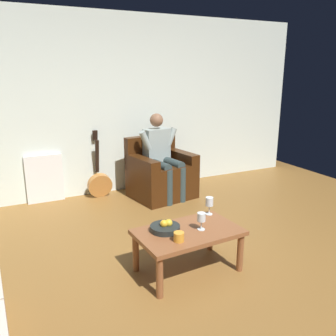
{
  "coord_description": "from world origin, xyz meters",
  "views": [
    {
      "loc": [
        1.71,
        2.27,
        1.8
      ],
      "look_at": [
        0.04,
        -1.18,
        0.75
      ],
      "focal_mm": 38.0,
      "sensor_mm": 36.0,
      "label": 1
    }
  ],
  "objects_px": {
    "person_seated": "(162,154)",
    "wine_glass_near": "(209,203)",
    "armchair": "(161,175)",
    "candle_jar": "(179,237)",
    "wine_glass_far": "(201,218)",
    "fruit_bowl": "(165,227)",
    "guitar": "(100,183)",
    "coffee_table": "(188,236)"
  },
  "relations": [
    {
      "from": "person_seated",
      "to": "wine_glass_near",
      "type": "distance_m",
      "value": 1.71
    },
    {
      "from": "armchair",
      "to": "candle_jar",
      "type": "height_order",
      "value": "armchair"
    },
    {
      "from": "wine_glass_far",
      "to": "fruit_bowl",
      "type": "height_order",
      "value": "wine_glass_far"
    },
    {
      "from": "guitar",
      "to": "candle_jar",
      "type": "distance_m",
      "value": 2.49
    },
    {
      "from": "coffee_table",
      "to": "person_seated",
      "type": "bearing_deg",
      "value": -108.12
    },
    {
      "from": "guitar",
      "to": "wine_glass_near",
      "type": "height_order",
      "value": "guitar"
    },
    {
      "from": "coffee_table",
      "to": "wine_glass_far",
      "type": "bearing_deg",
      "value": 162.27
    },
    {
      "from": "fruit_bowl",
      "to": "guitar",
      "type": "bearing_deg",
      "value": -89.99
    },
    {
      "from": "person_seated",
      "to": "candle_jar",
      "type": "distance_m",
      "value": 2.23
    },
    {
      "from": "guitar",
      "to": "wine_glass_far",
      "type": "xyz_separation_m",
      "value": [
        -0.3,
        2.37,
        0.3
      ]
    },
    {
      "from": "wine_glass_near",
      "to": "candle_jar",
      "type": "distance_m",
      "value": 0.67
    },
    {
      "from": "coffee_table",
      "to": "fruit_bowl",
      "type": "relative_size",
      "value": 3.59
    },
    {
      "from": "armchair",
      "to": "person_seated",
      "type": "xyz_separation_m",
      "value": [
        -0.01,
        0.04,
        0.33
      ]
    },
    {
      "from": "guitar",
      "to": "wine_glass_near",
      "type": "distance_m",
      "value": 2.2
    },
    {
      "from": "person_seated",
      "to": "guitar",
      "type": "distance_m",
      "value": 1.01
    },
    {
      "from": "coffee_table",
      "to": "guitar",
      "type": "height_order",
      "value": "guitar"
    },
    {
      "from": "armchair",
      "to": "coffee_table",
      "type": "height_order",
      "value": "armchair"
    },
    {
      "from": "armchair",
      "to": "wine_glass_far",
      "type": "height_order",
      "value": "armchair"
    },
    {
      "from": "armchair",
      "to": "coffee_table",
      "type": "bearing_deg",
      "value": 62.85
    },
    {
      "from": "wine_glass_near",
      "to": "wine_glass_far",
      "type": "xyz_separation_m",
      "value": [
        0.25,
        0.27,
        -0.01
      ]
    },
    {
      "from": "coffee_table",
      "to": "guitar",
      "type": "xyz_separation_m",
      "value": [
        0.19,
        -2.33,
        -0.13
      ]
    },
    {
      "from": "coffee_table",
      "to": "guitar",
      "type": "bearing_deg",
      "value": -85.32
    },
    {
      "from": "armchair",
      "to": "person_seated",
      "type": "bearing_deg",
      "value": 90.0
    },
    {
      "from": "person_seated",
      "to": "guitar",
      "type": "bearing_deg",
      "value": -36.07
    },
    {
      "from": "armchair",
      "to": "coffee_table",
      "type": "relative_size",
      "value": 0.96
    },
    {
      "from": "wine_glass_near",
      "to": "wine_glass_far",
      "type": "relative_size",
      "value": 1.12
    },
    {
      "from": "armchair",
      "to": "wine_glass_near",
      "type": "bearing_deg",
      "value": 72.04
    },
    {
      "from": "coffee_table",
      "to": "guitar",
      "type": "distance_m",
      "value": 2.35
    },
    {
      "from": "wine_glass_far",
      "to": "person_seated",
      "type": "bearing_deg",
      "value": -104.78
    },
    {
      "from": "wine_glass_far",
      "to": "fruit_bowl",
      "type": "bearing_deg",
      "value": -21.61
    },
    {
      "from": "guitar",
      "to": "coffee_table",
      "type": "bearing_deg",
      "value": 94.68
    },
    {
      "from": "person_seated",
      "to": "fruit_bowl",
      "type": "relative_size",
      "value": 4.48
    },
    {
      "from": "guitar",
      "to": "candle_jar",
      "type": "height_order",
      "value": "guitar"
    },
    {
      "from": "candle_jar",
      "to": "guitar",
      "type": "bearing_deg",
      "value": -89.61
    },
    {
      "from": "coffee_table",
      "to": "wine_glass_near",
      "type": "bearing_deg",
      "value": -147.42
    },
    {
      "from": "wine_glass_far",
      "to": "wine_glass_near",
      "type": "bearing_deg",
      "value": -133.27
    },
    {
      "from": "person_seated",
      "to": "guitar",
      "type": "height_order",
      "value": "person_seated"
    },
    {
      "from": "coffee_table",
      "to": "candle_jar",
      "type": "relative_size",
      "value": 10.77
    },
    {
      "from": "armchair",
      "to": "fruit_bowl",
      "type": "relative_size",
      "value": 3.46
    },
    {
      "from": "fruit_bowl",
      "to": "wine_glass_far",
      "type": "bearing_deg",
      "value": 158.39
    },
    {
      "from": "person_seated",
      "to": "coffee_table",
      "type": "relative_size",
      "value": 1.25
    },
    {
      "from": "guitar",
      "to": "wine_glass_near",
      "type": "bearing_deg",
      "value": 104.89
    }
  ]
}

